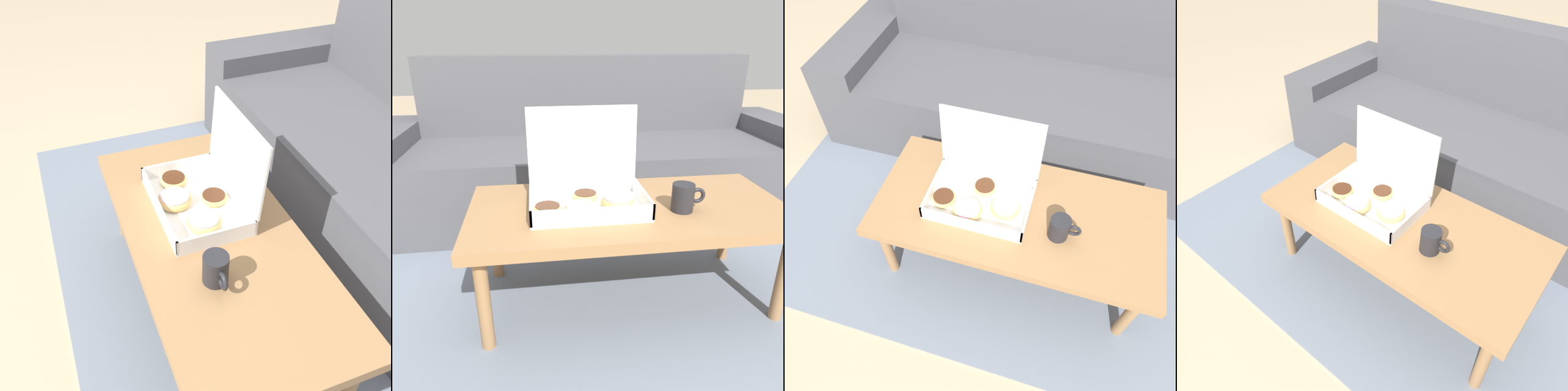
# 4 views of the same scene
# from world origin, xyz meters

# --- Properties ---
(ground_plane) EXTENTS (12.00, 12.00, 0.00)m
(ground_plane) POSITION_xyz_m (0.00, 0.00, 0.00)
(ground_plane) COLOR tan
(area_rug) EXTENTS (2.52, 1.80, 0.01)m
(area_rug) POSITION_xyz_m (0.00, 0.30, 0.01)
(area_rug) COLOR slate
(area_rug) RESTS_ON ground_plane
(couch) EXTENTS (2.40, 0.80, 0.85)m
(couch) POSITION_xyz_m (0.00, 0.80, 0.29)
(couch) COLOR #4C4C51
(couch) RESTS_ON ground_plane
(coffee_table) EXTENTS (1.12, 0.53, 0.39)m
(coffee_table) POSITION_xyz_m (0.00, -0.09, 0.35)
(coffee_table) COLOR #997047
(coffee_table) RESTS_ON ground_plane
(pastry_box) EXTENTS (0.40, 0.29, 0.33)m
(pastry_box) POSITION_xyz_m (-0.15, -0.08, 0.45)
(pastry_box) COLOR white
(pastry_box) RESTS_ON coffee_table
(coffee_mug) EXTENTS (0.12, 0.08, 0.10)m
(coffee_mug) POSITION_xyz_m (0.17, -0.15, 0.44)
(coffee_mug) COLOR #232328
(coffee_mug) RESTS_ON coffee_table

